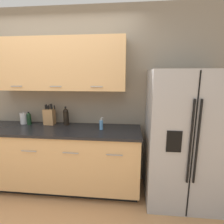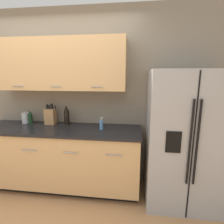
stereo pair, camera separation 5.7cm
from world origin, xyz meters
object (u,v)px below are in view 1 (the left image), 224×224
Objects in this scene: refrigerator at (183,138)px; soap_dispenser at (101,125)px; oil_bottle at (29,119)px; steel_canister at (24,118)px; knife_block at (49,116)px; wine_bottle at (66,116)px.

refrigerator reaches higher than soap_dispenser.
steel_canister is (-0.11, 0.05, -0.01)m from oil_bottle.
steel_canister is at bearing 174.04° from refrigerator.
refrigerator is 1.08m from soap_dispenser.
soap_dispenser is at bearing -12.27° from knife_block.
oil_bottle is (-0.30, -0.04, -0.03)m from knife_block.
knife_block is (-1.89, 0.24, 0.18)m from refrigerator.
knife_block is 0.84m from soap_dispenser.
steel_canister is at bearing 179.86° from wine_bottle.
knife_block is 1.75× the size of steel_canister.
knife_block is 0.26m from wine_bottle.
wine_bottle reaches higher than steel_canister.
oil_bottle is at bearing -175.42° from wine_bottle.
soap_dispenser is (0.56, -0.18, -0.06)m from wine_bottle.
oil_bottle is (-1.12, 0.13, 0.02)m from soap_dispenser.
knife_block reaches higher than wine_bottle.
wine_bottle is (0.26, 0.00, 0.01)m from knife_block.
wine_bottle is 1.62× the size of soap_dispenser.
refrigerator reaches higher than wine_bottle.
steel_canister is at bearing 171.64° from soap_dispenser.
soap_dispenser is at bearing -6.82° from oil_bottle.
knife_block is at bearing -0.31° from steel_canister.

